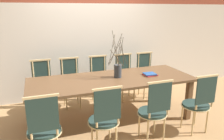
{
  "coord_description": "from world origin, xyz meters",
  "views": [
    {
      "loc": [
        -1.18,
        -3.34,
        1.91
      ],
      "look_at": [
        0.0,
        0.0,
        0.92
      ],
      "focal_mm": 35.0,
      "sensor_mm": 36.0,
      "label": 1
    }
  ],
  "objects_px": {
    "vase_centerpiece": "(118,70)",
    "book_stack": "(150,74)",
    "chair_far_center": "(100,78)",
    "dining_table": "(112,83)",
    "chair_near_center": "(154,109)"
  },
  "relations": [
    {
      "from": "vase_centerpiece",
      "to": "book_stack",
      "type": "height_order",
      "value": "vase_centerpiece"
    },
    {
      "from": "chair_far_center",
      "to": "book_stack",
      "type": "relative_size",
      "value": 4.13
    },
    {
      "from": "book_stack",
      "to": "dining_table",
      "type": "bearing_deg",
      "value": 176.1
    },
    {
      "from": "dining_table",
      "to": "vase_centerpiece",
      "type": "distance_m",
      "value": 0.25
    },
    {
      "from": "dining_table",
      "to": "chair_near_center",
      "type": "xyz_separation_m",
      "value": [
        0.35,
        -0.83,
        -0.17
      ]
    },
    {
      "from": "vase_centerpiece",
      "to": "book_stack",
      "type": "xyz_separation_m",
      "value": [
        0.58,
        -0.08,
        -0.12
      ]
    },
    {
      "from": "chair_far_center",
      "to": "vase_centerpiece",
      "type": "bearing_deg",
      "value": 96.7
    },
    {
      "from": "chair_near_center",
      "to": "vase_centerpiece",
      "type": "relative_size",
      "value": 1.23
    },
    {
      "from": "vase_centerpiece",
      "to": "book_stack",
      "type": "bearing_deg",
      "value": -7.95
    },
    {
      "from": "chair_near_center",
      "to": "book_stack",
      "type": "height_order",
      "value": "chair_near_center"
    },
    {
      "from": "vase_centerpiece",
      "to": "chair_near_center",
      "type": "bearing_deg",
      "value": -74.83
    },
    {
      "from": "chair_far_center",
      "to": "chair_near_center",
      "type": "bearing_deg",
      "value": 101.17
    },
    {
      "from": "dining_table",
      "to": "chair_far_center",
      "type": "relative_size",
      "value": 2.82
    },
    {
      "from": "dining_table",
      "to": "chair_near_center",
      "type": "relative_size",
      "value": 2.82
    },
    {
      "from": "dining_table",
      "to": "chair_near_center",
      "type": "distance_m",
      "value": 0.92
    }
  ]
}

